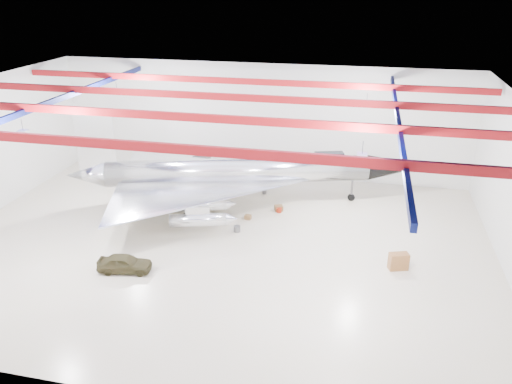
# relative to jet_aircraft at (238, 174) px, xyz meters

# --- Properties ---
(floor) EXTENTS (40.00, 40.00, 0.00)m
(floor) POSITION_rel_jet_aircraft_xyz_m (0.23, -7.30, -2.78)
(floor) COLOR beige
(floor) RESTS_ON ground
(wall_back) EXTENTS (40.00, 0.00, 40.00)m
(wall_back) POSITION_rel_jet_aircraft_xyz_m (0.23, 7.70, 2.72)
(wall_back) COLOR silver
(wall_back) RESTS_ON floor
(ceiling) EXTENTS (40.00, 40.00, 0.00)m
(ceiling) POSITION_rel_jet_aircraft_xyz_m (0.23, -7.30, 8.22)
(ceiling) COLOR #0A0F38
(ceiling) RESTS_ON wall_back
(ceiling_structure) EXTENTS (39.50, 29.50, 1.08)m
(ceiling_structure) POSITION_rel_jet_aircraft_xyz_m (0.23, -7.30, 7.54)
(ceiling_structure) COLOR maroon
(ceiling_structure) RESTS_ON ceiling
(jet_aircraft) EXTENTS (30.37, 22.16, 8.49)m
(jet_aircraft) POSITION_rel_jet_aircraft_xyz_m (0.00, 0.00, 0.00)
(jet_aircraft) COLOR silver
(jet_aircraft) RESTS_ON floor
(jeep) EXTENTS (3.80, 2.04, 1.23)m
(jeep) POSITION_rel_jet_aircraft_xyz_m (-4.70, -12.26, -2.17)
(jeep) COLOR #3C361E
(jeep) RESTS_ON floor
(desk) EXTENTS (1.43, 1.04, 1.18)m
(desk) POSITION_rel_jet_aircraft_xyz_m (13.26, -7.94, -2.19)
(desk) COLOR brown
(desk) RESTS_ON floor
(crate_ply) EXTENTS (0.62, 0.57, 0.36)m
(crate_ply) POSITION_rel_jet_aircraft_xyz_m (-5.29, -1.48, -2.61)
(crate_ply) COLOR olive
(crate_ply) RESTS_ON floor
(engine_drum) EXTENTS (0.68, 0.68, 0.47)m
(engine_drum) POSITION_rel_jet_aircraft_xyz_m (1.20, -5.03, -2.55)
(engine_drum) COLOR #59595B
(engine_drum) RESTS_ON floor
(parts_bin) EXTENTS (0.83, 0.76, 0.47)m
(parts_bin) POSITION_rel_jet_aircraft_xyz_m (3.69, -0.56, -2.55)
(parts_bin) COLOR olive
(parts_bin) RESTS_ON floor
(crate_small) EXTENTS (0.45, 0.40, 0.27)m
(crate_small) POSITION_rel_jet_aircraft_xyz_m (-4.36, 1.69, -2.65)
(crate_small) COLOR #59595B
(crate_small) RESTS_ON floor
(tool_chest) EXTENTS (0.58, 0.58, 0.41)m
(tool_chest) POSITION_rel_jet_aircraft_xyz_m (3.78, -0.87, -2.58)
(tool_chest) COLOR #A12610
(tool_chest) RESTS_ON floor
(oil_barrel) EXTENTS (0.57, 0.48, 0.36)m
(oil_barrel) POSITION_rel_jet_aircraft_xyz_m (1.51, -2.72, -2.60)
(oil_barrel) COLOR olive
(oil_barrel) RESTS_ON floor
(spares_box) EXTENTS (0.50, 0.50, 0.35)m
(spares_box) POSITION_rel_jet_aircraft_xyz_m (1.74, 2.81, -2.61)
(spares_box) COLOR #59595B
(spares_box) RESTS_ON floor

